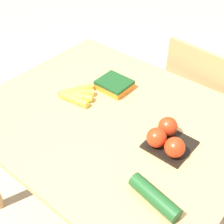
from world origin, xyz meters
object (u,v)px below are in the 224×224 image
at_px(chair, 200,105).
at_px(tomato_pack, 167,138).
at_px(banana_bunch, 76,95).
at_px(carrot_bag, 114,84).
at_px(cucumber_near, 155,197).

distance_m(chair, tomato_pack, 0.75).
xyz_separation_m(banana_bunch, carrot_bag, (0.10, 0.18, 0.01)).
relative_size(banana_bunch, tomato_pack, 0.98).
height_order(tomato_pack, cucumber_near, tomato_pack).
distance_m(tomato_pack, carrot_bag, 0.45).
xyz_separation_m(banana_bunch, cucumber_near, (0.62, -0.25, 0.01)).
relative_size(tomato_pack, cucumber_near, 0.85).
distance_m(banana_bunch, cucumber_near, 0.67).
xyz_separation_m(tomato_pack, carrot_bag, (-0.42, 0.17, -0.02)).
bearing_deg(chair, tomato_pack, 107.26).
xyz_separation_m(chair, carrot_bag, (-0.28, -0.49, 0.30)).
bearing_deg(banana_bunch, chair, 61.13).
distance_m(tomato_pack, cucumber_near, 0.28).
bearing_deg(chair, carrot_bag, 66.23).
bearing_deg(carrot_bag, tomato_pack, -22.54).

